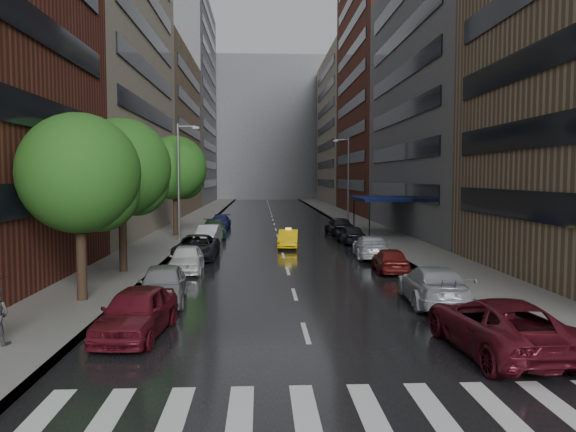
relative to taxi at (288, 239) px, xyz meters
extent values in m
plane|color=gray|center=(-0.53, -25.97, -0.65)|extent=(220.00, 220.00, 0.00)
cube|color=black|center=(-0.53, 24.03, -0.64)|extent=(14.00, 140.00, 0.01)
cube|color=gray|center=(-9.53, 24.03, -0.57)|extent=(4.00, 140.00, 0.15)
cube|color=gray|center=(8.47, 24.03, -0.57)|extent=(4.00, 140.00, 0.15)
cube|color=silver|center=(-6.63, -27.97, -0.63)|extent=(0.55, 2.80, 0.01)
cube|color=silver|center=(-5.23, -27.97, -0.63)|extent=(0.55, 2.80, 0.01)
cube|color=silver|center=(-3.83, -27.97, -0.63)|extent=(0.55, 2.80, 0.01)
cube|color=silver|center=(-2.43, -27.97, -0.63)|extent=(0.55, 2.80, 0.01)
cube|color=silver|center=(-1.03, -27.97, -0.63)|extent=(0.55, 2.80, 0.01)
cube|color=silver|center=(0.37, -27.97, -0.63)|extent=(0.55, 2.80, 0.01)
cube|color=silver|center=(1.77, -27.97, -0.63)|extent=(0.55, 2.80, 0.01)
cube|color=silver|center=(3.17, -27.97, -0.63)|extent=(0.55, 2.80, 0.01)
cube|color=silver|center=(4.57, -27.97, -0.63)|extent=(0.55, 2.80, 0.01)
cube|color=gray|center=(-15.53, 10.03, 16.35)|extent=(8.00, 28.00, 34.00)
cube|color=#937A5B|center=(-15.53, 38.03, 10.35)|extent=(8.00, 28.00, 22.00)
cube|color=slate|center=(-15.53, 68.03, 18.35)|extent=(8.00, 32.00, 38.00)
cube|color=slate|center=(14.47, 10.03, 11.35)|extent=(8.00, 28.00, 24.00)
cube|color=maroon|center=(14.47, 38.03, 17.35)|extent=(8.00, 28.00, 36.00)
cube|color=gray|center=(14.47, 68.03, 13.35)|extent=(8.00, 32.00, 28.00)
cube|color=slate|center=(-0.53, 92.03, 15.35)|extent=(40.00, 14.00, 32.00)
cylinder|color=#382619|center=(-9.13, -17.27, 1.44)|extent=(0.40, 0.40, 4.17)
sphere|color=#1E5116|center=(-9.13, -17.27, 4.57)|extent=(4.77, 4.77, 4.77)
cylinder|color=#382619|center=(-9.13, -10.51, 1.57)|extent=(0.40, 0.40, 4.44)
sphere|color=#1E5116|center=(-9.13, -10.51, 4.91)|extent=(5.08, 5.08, 5.08)
cylinder|color=#382619|center=(-9.13, 7.55, 1.68)|extent=(0.40, 0.40, 4.66)
sphere|color=#1E5116|center=(-9.13, 7.55, 5.18)|extent=(5.33, 5.33, 5.33)
imported|color=yellow|center=(0.00, 0.00, 0.00)|extent=(1.70, 4.03, 1.29)
imported|color=maroon|center=(-5.93, -22.09, 0.14)|extent=(2.27, 4.79, 1.58)
imported|color=gray|center=(-5.93, -17.30, 0.12)|extent=(2.20, 4.64, 1.53)
imported|color=white|center=(-5.93, -10.02, 0.08)|extent=(1.90, 4.33, 1.45)
imported|color=black|center=(-5.93, -5.42, 0.11)|extent=(2.58, 5.45, 1.50)
imported|color=#B0AFB5|center=(-5.93, 2.67, 0.07)|extent=(1.85, 4.45, 1.43)
imported|color=#173320|center=(-5.93, 7.35, 0.08)|extent=(2.45, 5.13, 1.44)
imported|color=#141151|center=(-5.93, 15.09, 0.01)|extent=(2.04, 4.63, 1.32)
imported|color=#55111C|center=(4.87, -24.23, 0.15)|extent=(2.97, 5.89, 1.60)
imported|color=#A7ABB1|center=(4.87, -18.05, 0.12)|extent=(2.51, 5.43, 1.54)
imported|color=maroon|center=(4.87, -10.63, 0.02)|extent=(1.79, 4.02, 1.34)
imported|color=silver|center=(4.87, -5.45, 0.07)|extent=(2.39, 5.07, 1.43)
imported|color=black|center=(4.87, 2.31, 0.06)|extent=(1.90, 4.25, 1.42)
imported|color=black|center=(4.87, 8.81, 0.15)|extent=(2.25, 4.82, 1.60)
cylinder|color=gray|center=(-8.33, 4.03, 4.00)|extent=(0.18, 0.18, 9.00)
cube|color=gray|center=(-6.93, 4.03, 8.20)|extent=(0.50, 0.22, 0.16)
cylinder|color=gray|center=(7.27, 19.03, 4.00)|extent=(0.18, 0.18, 9.00)
cube|color=gray|center=(5.87, 19.03, 8.20)|extent=(0.50, 0.22, 0.16)
cube|color=navy|center=(8.47, 9.03, 2.50)|extent=(4.00, 8.00, 0.25)
cylinder|color=black|center=(6.87, 5.23, 1.00)|extent=(0.12, 0.12, 3.00)
cylinder|color=black|center=(6.87, 12.83, 1.00)|extent=(0.12, 0.12, 3.00)
camera|label=1|loc=(-1.98, -39.83, 4.42)|focal=35.00mm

